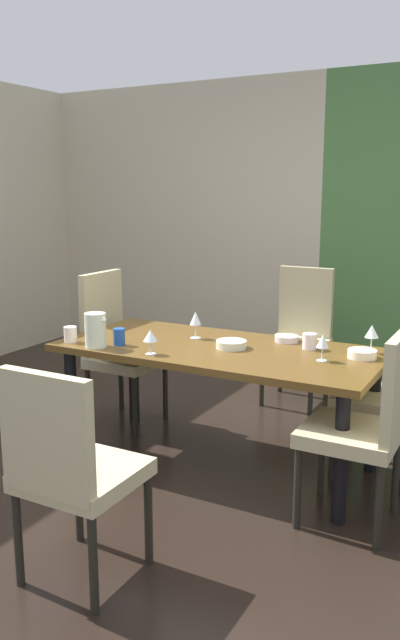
{
  "coord_description": "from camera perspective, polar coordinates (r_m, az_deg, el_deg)",
  "views": [
    {
      "loc": [
        1.76,
        -2.61,
        1.58
      ],
      "look_at": [
        0.09,
        0.49,
        0.85
      ],
      "focal_mm": 35.0,
      "sensor_mm": 36.0,
      "label": 1
    }
  ],
  "objects": [
    {
      "name": "ground_plane",
      "position": [
        3.53,
        -5.2,
        -15.13
      ],
      "size": [
        5.72,
        5.63,
        0.02
      ],
      "primitive_type": "cube",
      "color": "black"
    },
    {
      "name": "back_panel_interior",
      "position": [
        6.24,
        -2.04,
        9.03
      ],
      "size": [
        2.94,
        0.1,
        2.58
      ],
      "primitive_type": "cube",
      "color": "beige",
      "rests_on": "ground_plane"
    },
    {
      "name": "dining_table",
      "position": [
        3.58,
        1.72,
        -3.71
      ],
      "size": [
        1.84,
        0.85,
        0.71
      ],
      "color": "brown",
      "rests_on": "ground_plane"
    },
    {
      "name": "chair_right_near",
      "position": [
        3.05,
        15.12,
        -8.85
      ],
      "size": [
        0.44,
        0.44,
        0.96
      ],
      "rotation": [
        0.0,
        0.0,
        1.57
      ],
      "color": "tan",
      "rests_on": "ground_plane"
    },
    {
      "name": "chair_head_far",
      "position": [
        4.78,
        9.13,
        -0.88
      ],
      "size": [
        0.44,
        0.45,
        1.01
      ],
      "rotation": [
        0.0,
        0.0,
        3.14
      ],
      "color": "tan",
      "rests_on": "ground_plane"
    },
    {
      "name": "chair_left_far",
      "position": [
        4.31,
        -7.72,
        -2.08
      ],
      "size": [
        0.44,
        0.44,
        1.04
      ],
      "rotation": [
        0.0,
        0.0,
        -1.57
      ],
      "color": "tan",
      "rests_on": "ground_plane"
    },
    {
      "name": "chair_right_far",
      "position": [
        3.59,
        17.23,
        -6.02
      ],
      "size": [
        0.44,
        0.44,
        0.92
      ],
      "rotation": [
        0.0,
        0.0,
        1.57
      ],
      "color": "tan",
      "rests_on": "ground_plane"
    },
    {
      "name": "chair_head_near",
      "position": [
        2.58,
        -11.84,
        -12.85
      ],
      "size": [
        0.44,
        0.44,
        0.93
      ],
      "color": "tan",
      "rests_on": "ground_plane"
    },
    {
      "name": "wine_glass_east",
      "position": [
        3.52,
        15.44,
        -1.09
      ],
      "size": [
        0.08,
        0.08,
        0.16
      ],
      "color": "silver",
      "rests_on": "dining_table"
    },
    {
      "name": "wine_glass_north",
      "position": [
        3.3,
        11.15,
        -1.98
      ],
      "size": [
        0.07,
        0.07,
        0.14
      ],
      "color": "silver",
      "rests_on": "dining_table"
    },
    {
      "name": "wine_glass_west",
      "position": [
        3.73,
        -0.38,
        0.07
      ],
      "size": [
        0.07,
        0.07,
        0.16
      ],
      "color": "silver",
      "rests_on": "dining_table"
    },
    {
      "name": "wine_glass_near_shelf",
      "position": [
        3.38,
        -4.56,
        -1.49
      ],
      "size": [
        0.08,
        0.08,
        0.14
      ],
      "color": "silver",
      "rests_on": "dining_table"
    },
    {
      "name": "serving_bowl_rear",
      "position": [
        3.71,
        7.94,
        -1.7
      ],
      "size": [
        0.14,
        0.14,
        0.04
      ],
      "primitive_type": "cylinder",
      "color": "silver",
      "rests_on": "dining_table"
    },
    {
      "name": "serving_bowl_front",
      "position": [
        3.52,
        2.88,
        -2.24
      ],
      "size": [
        0.17,
        0.17,
        0.04
      ],
      "primitive_type": "cylinder",
      "color": "silver",
      "rests_on": "dining_table"
    },
    {
      "name": "serving_bowl_left",
      "position": [
        3.43,
        14.6,
        -3.02
      ],
      "size": [
        0.15,
        0.15,
        0.05
      ],
      "primitive_type": "cylinder",
      "color": "white",
      "rests_on": "dining_table"
    },
    {
      "name": "cup_corner",
      "position": [
        3.55,
        9.99,
        -1.94
      ],
      "size": [
        0.08,
        0.08,
        0.09
      ],
      "primitive_type": "cylinder",
      "color": "white",
      "rests_on": "dining_table"
    },
    {
      "name": "cup_south",
      "position": [
        3.73,
        -11.76,
        -1.3
      ],
      "size": [
        0.08,
        0.08,
        0.09
      ],
      "primitive_type": "cylinder",
      "color": "white",
      "rests_on": "dining_table"
    },
    {
      "name": "cup_right",
      "position": [
        3.61,
        -7.4,
        -1.53
      ],
      "size": [
        0.07,
        0.07,
        0.1
      ],
      "primitive_type": "cylinder",
      "color": "#1E4A9A",
      "rests_on": "dining_table"
    },
    {
      "name": "pitcher_near_window",
      "position": [
        3.57,
        -9.53,
        -0.9
      ],
      "size": [
        0.14,
        0.12,
        0.2
      ],
      "color": "silver",
      "rests_on": "dining_table"
    }
  ]
}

